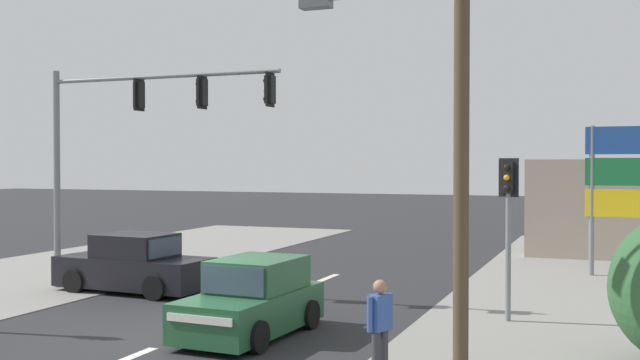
# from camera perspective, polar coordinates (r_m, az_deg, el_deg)

# --- Properties ---
(ground_plane) EXTENTS (140.00, 140.00, 0.00)m
(ground_plane) POSITION_cam_1_polar(r_m,az_deg,el_deg) (15.26, -10.85, -11.80)
(ground_plane) COLOR #28282B
(lane_dash_mid) EXTENTS (0.20, 2.40, 0.01)m
(lane_dash_mid) POSITION_cam_1_polar(r_m,az_deg,el_deg) (17.81, -5.64, -9.88)
(lane_dash_mid) COLOR silver
(lane_dash_mid) RESTS_ON ground
(lane_dash_far) EXTENTS (0.20, 2.40, 0.01)m
(lane_dash_far) POSITION_cam_1_polar(r_m,az_deg,el_deg) (22.32, 0.22, -7.61)
(lane_dash_far) COLOR silver
(lane_dash_far) RESTS_ON ground
(utility_pole_foreground_right) EXTENTS (3.78, 0.28, 8.84)m
(utility_pole_foreground_right) POSITION_cam_1_polar(r_m,az_deg,el_deg) (12.74, 10.09, 7.25)
(utility_pole_foreground_right) COLOR #4C3D2B
(utility_pole_foreground_right) RESTS_ON ground
(traffic_signal_mast) EXTENTS (6.89, 0.47, 6.00)m
(traffic_signal_mast) POSITION_cam_1_polar(r_m,az_deg,el_deg) (20.47, -14.39, 3.77)
(traffic_signal_mast) COLOR slate
(traffic_signal_mast) RESTS_ON ground
(pedestal_signal_right_kerb) EXTENTS (0.44, 0.31, 3.56)m
(pedestal_signal_right_kerb) POSITION_cam_1_polar(r_m,az_deg,el_deg) (16.71, 14.16, -2.30)
(pedestal_signal_right_kerb) COLOR slate
(pedestal_signal_right_kerb) RESTS_ON ground
(shopping_plaza_sign) EXTENTS (2.10, 0.16, 4.60)m
(shopping_plaza_sign) POSITION_cam_1_polar(r_m,az_deg,el_deg) (24.33, 22.01, 0.08)
(shopping_plaza_sign) COLOR slate
(shopping_plaza_sign) RESTS_ON ground
(sedan_crossing_left) EXTENTS (4.32, 2.07, 1.56)m
(sedan_crossing_left) POSITION_cam_1_polar(r_m,az_deg,el_deg) (20.80, -13.97, -6.35)
(sedan_crossing_left) COLOR black
(sedan_crossing_left) RESTS_ON ground
(hatchback_receding_far) EXTENTS (1.93, 3.72, 1.53)m
(hatchback_receding_far) POSITION_cam_1_polar(r_m,az_deg,el_deg) (15.19, -5.17, -9.13)
(hatchback_receding_far) COLOR #235633
(hatchback_receding_far) RESTS_ON ground
(pedestrian_at_kerb) EXTENTS (0.35, 0.52, 1.63)m
(pedestrian_at_kerb) POSITION_cam_1_polar(r_m,az_deg,el_deg) (11.91, 4.59, -10.93)
(pedestrian_at_kerb) COLOR #333338
(pedestrian_at_kerb) RESTS_ON ground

